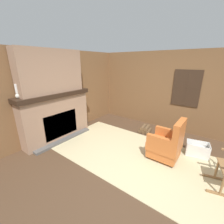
% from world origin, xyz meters
% --- Properties ---
extents(ground_plane, '(14.00, 14.00, 0.00)m').
position_xyz_m(ground_plane, '(0.00, 0.00, 0.00)').
color(ground_plane, '#4C3523').
extents(wood_panel_wall_left, '(0.06, 5.70, 2.40)m').
position_xyz_m(wood_panel_wall_left, '(-2.58, 0.00, 1.20)').
color(wood_panel_wall_left, brown).
rests_on(wood_panel_wall_left, ground).
extents(wood_panel_wall_back, '(5.70, 0.09, 2.40)m').
position_xyz_m(wood_panel_wall_back, '(0.01, 2.58, 1.21)').
color(wood_panel_wall_back, brown).
rests_on(wood_panel_wall_back, ground).
extents(fireplace_hearth, '(0.59, 1.99, 1.31)m').
position_xyz_m(fireplace_hearth, '(-2.35, 0.00, 0.65)').
color(fireplace_hearth, '#9E7A60').
rests_on(fireplace_hearth, ground).
extents(chimney_breast, '(0.33, 1.66, 1.07)m').
position_xyz_m(chimney_breast, '(-2.36, 0.00, 1.85)').
color(chimney_breast, '#9E7A60').
rests_on(chimney_breast, fireplace_hearth).
extents(area_rug, '(4.10, 2.06, 0.01)m').
position_xyz_m(area_rug, '(-0.21, 0.55, 0.01)').
color(area_rug, '#C6B789').
rests_on(area_rug, ground).
extents(armchair, '(0.64, 0.59, 0.95)m').
position_xyz_m(armchair, '(0.39, 0.86, 0.35)').
color(armchair, '#C6662D').
rests_on(armchair, ground).
extents(firewood_stack, '(0.39, 0.40, 0.21)m').
position_xyz_m(firewood_stack, '(-0.56, 1.83, 0.09)').
color(firewood_stack, brown).
rests_on(firewood_stack, ground).
extents(laundry_basket, '(0.53, 0.40, 0.31)m').
position_xyz_m(laundry_basket, '(0.94, 1.44, 0.15)').
color(laundry_basket, white).
rests_on(laundry_basket, ground).
extents(oil_lamp_vase, '(0.10, 0.10, 0.32)m').
position_xyz_m(oil_lamp_vase, '(-2.40, -0.84, 1.42)').
color(oil_lamp_vase, silver).
rests_on(oil_lamp_vase, fireplace_hearth).
extents(storage_case, '(0.17, 0.26, 0.12)m').
position_xyz_m(storage_case, '(-2.40, 0.76, 1.37)').
color(storage_case, brown).
rests_on(storage_case, fireplace_hearth).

